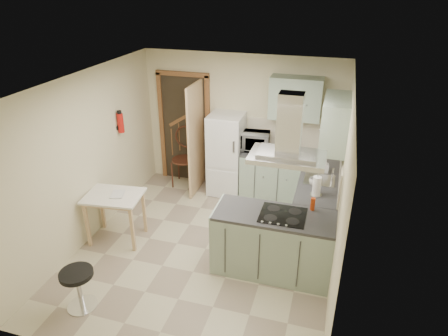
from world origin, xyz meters
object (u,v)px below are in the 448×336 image
(fridge, at_px, (226,154))
(microwave, at_px, (253,141))
(drop_leaf_table, at_px, (116,217))
(peninsula, at_px, (273,243))
(extractor_hood, at_px, (287,157))
(bentwood_chair, at_px, (184,160))
(stool, at_px, (79,289))

(fridge, xyz_separation_m, microwave, (0.47, 0.02, 0.31))
(drop_leaf_table, height_order, microwave, microwave)
(peninsula, height_order, drop_leaf_table, peninsula)
(fridge, distance_m, peninsula, 2.35)
(drop_leaf_table, bearing_deg, extractor_hood, -7.83)
(fridge, distance_m, extractor_hood, 2.57)
(bentwood_chair, xyz_separation_m, microwave, (1.32, -0.01, 0.54))
(bentwood_chair, relative_size, microwave, 1.82)
(stool, relative_size, microwave, 0.94)
(fridge, xyz_separation_m, stool, (-0.89, -3.31, -0.48))
(peninsula, bearing_deg, microwave, 110.55)
(bentwood_chair, bearing_deg, microwave, -3.94)
(extractor_hood, height_order, bentwood_chair, extractor_hood)
(microwave, bearing_deg, drop_leaf_table, -135.16)
(bentwood_chair, bearing_deg, drop_leaf_table, -102.84)
(peninsula, height_order, stool, peninsula)
(stool, bearing_deg, drop_leaf_table, 101.53)
(peninsula, bearing_deg, stool, -147.87)
(fridge, relative_size, drop_leaf_table, 1.83)
(fridge, xyz_separation_m, drop_leaf_table, (-1.17, -1.92, -0.37))
(bentwood_chair, distance_m, microwave, 1.43)
(fridge, xyz_separation_m, extractor_hood, (1.32, -1.98, 0.97))
(extractor_hood, relative_size, stool, 1.69)
(drop_leaf_table, xyz_separation_m, stool, (0.28, -1.38, -0.12))
(fridge, height_order, drop_leaf_table, fridge)
(stool, height_order, microwave, microwave)
(fridge, relative_size, extractor_hood, 1.67)
(extractor_hood, xyz_separation_m, stool, (-2.21, -1.33, -1.45))
(extractor_hood, xyz_separation_m, drop_leaf_table, (-2.50, 0.06, -1.34))
(extractor_hood, bearing_deg, peninsula, 180.00)
(extractor_hood, xyz_separation_m, microwave, (-0.85, 2.00, -0.66))
(bentwood_chair, bearing_deg, fridge, -5.64)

